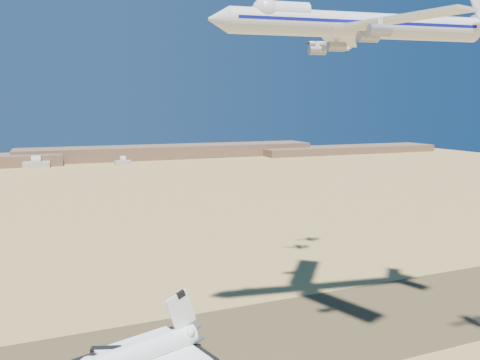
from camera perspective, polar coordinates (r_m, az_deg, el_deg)
name	(u,v)px	position (r m, az deg, el deg)	size (l,w,h in m)	color
ground	(216,349)	(145.47, -2.97, -19.92)	(1200.00, 1200.00, 0.00)	#A18347
runway	(216,349)	(145.45, -2.97, -19.91)	(600.00, 50.00, 0.06)	brown
ridgeline	(136,155)	(659.91, -12.56, 3.04)	(960.00, 90.00, 18.00)	brown
hangars	(33,165)	(603.38, -23.97, 1.73)	(200.50, 29.50, 30.00)	#ABA698
shuttle	(138,356)	(133.91, -12.35, -20.18)	(41.17, 32.56, 20.08)	white
carrier_747	(350,25)	(139.46, 13.29, 17.94)	(88.05, 67.12, 21.85)	silver
chase_jet_c	(323,43)	(192.21, 10.09, 16.12)	(14.34, 8.26, 3.64)	silver
chase_jet_d	(336,49)	(207.51, 11.60, 15.41)	(14.01, 7.89, 3.52)	silver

